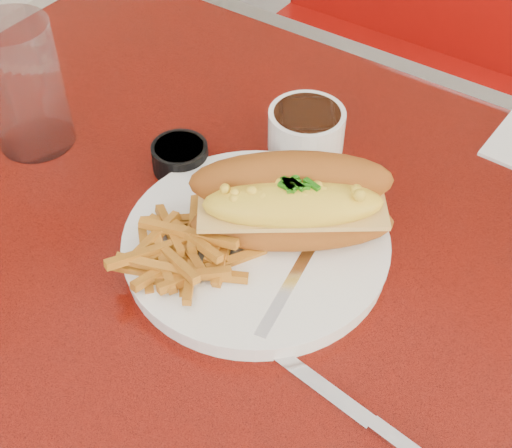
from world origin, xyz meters
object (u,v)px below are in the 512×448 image
Objects in this scene: diner_table at (286,372)px; water_tumbler at (23,86)px; mac_hoagie at (292,202)px; booth_bench_far at (488,183)px; sauce_cup_left at (180,156)px; fork at (299,269)px; knife at (363,417)px; gravy_ramekin at (306,129)px; dinner_plate at (256,244)px.

diner_table is 8.01× the size of water_tumbler.
water_tumbler is at bearing 149.58° from mac_hoagie.
booth_bench_far is (0.00, 0.81, -0.32)m from diner_table.
sauce_cup_left reaches higher than diner_table.
knife is (0.12, -0.09, -0.02)m from fork.
gravy_ramekin is 0.36m from knife.
dinner_plate is at bearing -160.45° from mac_hoagie.
booth_bench_far is at bearing -8.51° from fork.
booth_bench_far is at bearing 75.35° from sauce_cup_left.
dinner_plate is at bearing 71.22° from fork.
gravy_ramekin is at bearing 117.84° from diner_table.
gravy_ramekin reaches higher than dinner_plate.
diner_table is 0.22m from mac_hoagie.
fork is at bearing -18.55° from sauce_cup_left.
sauce_cup_left reaches higher than dinner_plate.
sauce_cup_left is (-0.19, 0.07, 0.18)m from diner_table.
diner_table is 4.29× the size of dinner_plate.
diner_table is 0.87m from booth_bench_far.
knife is at bearing -26.50° from sauce_cup_left.
dinner_plate is 1.52× the size of knife.
mac_hoagie reaches higher than dinner_plate.
gravy_ramekin is 0.56× the size of knife.
fork is at bearing -89.58° from booth_bench_far.
water_tumbler is 0.51m from knife.
mac_hoagie is 0.16m from gravy_ramekin.
fork is at bearing -60.25° from gravy_ramekin.
dinner_plate is (-0.05, 0.01, 0.17)m from diner_table.
fork is (0.06, -0.01, 0.01)m from dinner_plate.
mac_hoagie is 0.17m from sauce_cup_left.
sauce_cup_left is 0.38× the size of knife.
water_tumbler is at bearing 177.89° from diner_table.
diner_table is 11.56× the size of gravy_ramekin.
gravy_ramekin is at bearing -98.79° from booth_bench_far.
gravy_ramekin is at bearing 32.41° from water_tumbler.
fork is 0.38m from water_tumbler.
mac_hoagie is at bearing -92.18° from booth_bench_far.
gravy_ramekin is at bearing 136.74° from knife.
mac_hoagie is at bearing 55.22° from dinner_plate.
gravy_ramekin is (-0.10, 0.18, 0.19)m from diner_table.
water_tumbler is at bearing 79.56° from fork.
dinner_plate is at bearing 157.23° from knife.
fork is 1.10× the size of water_tumbler.
fork reaches higher than diner_table.
diner_table is 1.03× the size of booth_bench_far.
booth_bench_far is 16.86× the size of sauce_cup_left.
water_tumbler is 0.81× the size of knife.
fork is 2.38× the size of sauce_cup_left.
diner_table is at bearing -14.90° from dinner_plate.
booth_bench_far is 0.81m from gravy_ramekin.
gravy_ramekin is at bearing 105.24° from dinner_plate.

